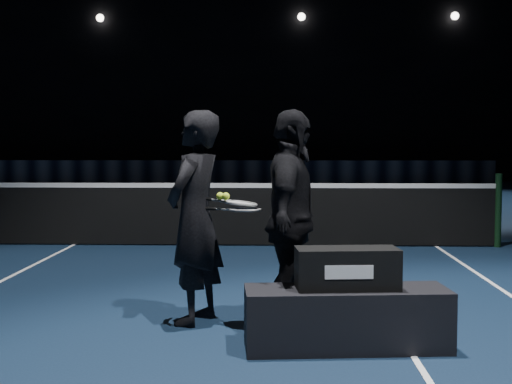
# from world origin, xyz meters

# --- Properties ---
(floor) EXTENTS (36.00, 36.00, 0.00)m
(floor) POSITION_xyz_m (0.00, 0.00, 0.00)
(floor) COLOR black
(floor) RESTS_ON ground
(wall_back) EXTENTS (30.00, 0.00, 30.00)m
(wall_back) POSITION_xyz_m (0.00, 18.00, 5.00)
(wall_back) COLOR black
(wall_back) RESTS_ON ground
(court_lines) EXTENTS (10.98, 23.78, 0.01)m
(court_lines) POSITION_xyz_m (0.00, 0.00, 0.00)
(court_lines) COLOR white
(court_lines) RESTS_ON floor
(net_post_right) EXTENTS (0.10, 0.10, 1.10)m
(net_post_right) POSITION_xyz_m (6.40, 0.00, 0.55)
(net_post_right) COLOR black
(net_post_right) RESTS_ON floor
(net_mesh) EXTENTS (12.80, 0.02, 0.86)m
(net_mesh) POSITION_xyz_m (0.00, 0.00, 0.45)
(net_mesh) COLOR black
(net_mesh) RESTS_ON floor
(net_tape) EXTENTS (12.80, 0.03, 0.07)m
(net_tape) POSITION_xyz_m (0.00, 0.00, 0.92)
(net_tape) COLOR white
(net_tape) RESTS_ON net_mesh
(sponsor_backdrop) EXTENTS (22.00, 0.15, 0.90)m
(sponsor_backdrop) POSITION_xyz_m (0.00, 15.50, 0.45)
(sponsor_backdrop) COLOR black
(sponsor_backdrop) RESTS_ON floor
(fixtures_far) EXTENTS (20.00, 0.30, 0.30)m
(fixtures_far) POSITION_xyz_m (0.00, 17.80, 6.50)
(fixtures_far) COLOR white
(fixtures_far) RESTS_ON wall_back
(player_bench) EXTENTS (1.58, 0.64, 0.46)m
(player_bench) POSITION_xyz_m (3.64, -5.35, 0.23)
(player_bench) COLOR black
(player_bench) RESTS_ON floor
(racket_bag) EXTENTS (0.79, 0.39, 0.31)m
(racket_bag) POSITION_xyz_m (3.64, -5.35, 0.62)
(racket_bag) COLOR black
(racket_bag) RESTS_ON player_bench
(bag_signature) EXTENTS (0.36, 0.04, 0.10)m
(bag_signature) POSITION_xyz_m (3.64, -5.52, 0.62)
(bag_signature) COLOR white
(bag_signature) RESTS_ON racket_bag
(player_a) EXTENTS (0.65, 0.78, 1.84)m
(player_a) POSITION_xyz_m (2.40, -4.61, 0.92)
(player_a) COLOR black
(player_a) RESTS_ON floor
(player_b) EXTENTS (0.58, 1.13, 1.84)m
(player_b) POSITION_xyz_m (3.22, -4.82, 0.92)
(player_b) COLOR black
(player_b) RESTS_ON floor
(racket_lower) EXTENTS (0.71, 0.38, 0.03)m
(racket_lower) POSITION_xyz_m (2.84, -4.72, 1.00)
(racket_lower) COLOR black
(racket_lower) RESTS_ON player_a
(racket_upper) EXTENTS (0.71, 0.34, 0.10)m
(racket_upper) POSITION_xyz_m (2.80, -4.67, 1.05)
(racket_upper) COLOR black
(racket_upper) RESTS_ON player_b
(tennis_balls) EXTENTS (0.12, 0.10, 0.12)m
(tennis_balls) POSITION_xyz_m (2.65, -4.66, 1.12)
(tennis_balls) COLOR yellow
(tennis_balls) RESTS_ON racket_upper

